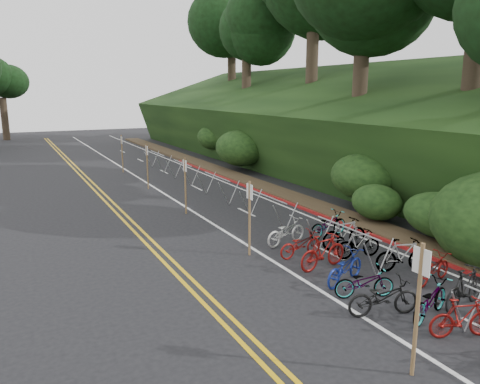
% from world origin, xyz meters
% --- Properties ---
extents(ground, '(120.00, 120.00, 0.00)m').
position_xyz_m(ground, '(0.00, 0.00, 0.00)').
color(ground, black).
rests_on(ground, ground).
extents(road_markings, '(7.47, 80.00, 0.01)m').
position_xyz_m(road_markings, '(0.63, 10.10, 0.00)').
color(road_markings, gold).
rests_on(road_markings, ground).
extents(red_curb, '(0.25, 28.00, 0.10)m').
position_xyz_m(red_curb, '(5.70, 12.00, 0.05)').
color(red_curb, maroon).
rests_on(red_curb, ground).
extents(embankment, '(14.30, 48.14, 9.11)m').
position_xyz_m(embankment, '(12.96, 19.04, 2.57)').
color(embankment, black).
rests_on(embankment, ground).
extents(tree_cluster, '(31.65, 53.38, 16.96)m').
position_xyz_m(tree_cluster, '(9.76, 22.04, 10.62)').
color(tree_cluster, '#2D2319').
rests_on(tree_cluster, ground).
extents(bike_racks_rest, '(1.14, 23.00, 1.17)m').
position_xyz_m(bike_racks_rest, '(3.00, 13.00, 0.85)').
color(bike_racks_rest, gray).
rests_on(bike_racks_rest, ground).
extents(signpost_near, '(0.08, 0.40, 2.65)m').
position_xyz_m(signpost_near, '(0.25, -2.33, 1.51)').
color(signpost_near, brown).
rests_on(signpost_near, ground).
extents(signposts_rest, '(0.08, 18.40, 2.50)m').
position_xyz_m(signposts_rest, '(0.60, 14.00, 1.43)').
color(signposts_rest, brown).
rests_on(signposts_rest, ground).
extents(bike_front, '(1.10, 1.90, 0.94)m').
position_xyz_m(bike_front, '(1.48, -0.23, 0.47)').
color(bike_front, black).
rests_on(bike_front, ground).
extents(bike_valet, '(3.45, 10.32, 1.10)m').
position_xyz_m(bike_valet, '(3.05, 1.38, 0.48)').
color(bike_valet, slate).
rests_on(bike_valet, ground).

